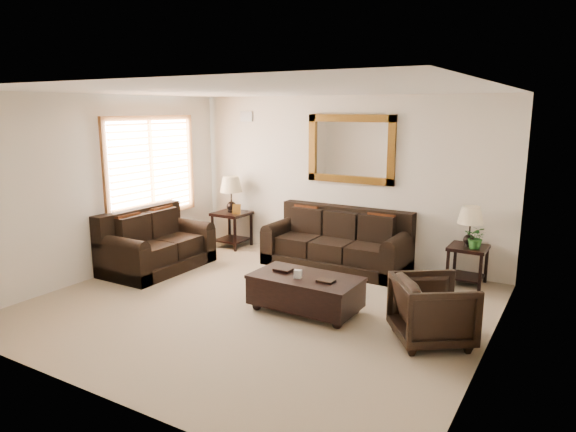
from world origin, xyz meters
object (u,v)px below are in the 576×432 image
Objects in this scene: sofa at (338,246)px; loveseat at (155,247)px; end_table_left at (231,201)px; coffee_table at (305,290)px; armchair at (433,307)px; end_table_right at (469,234)px.

loveseat reaches higher than sofa.
end_table_left reaches higher than coffee_table.
sofa is 2.85m from armchair.
sofa is at bearing 104.43° from coffee_table.
end_table_left reaches higher than end_table_right.
loveseat is at bearing 174.03° from coffee_table.
end_table_right is (4.42, 1.73, 0.40)m from loveseat.
end_table_left reaches higher than loveseat.
sofa is 1.98m from coffee_table.
end_table_right reaches higher than sofa.
coffee_table is (-1.51, -2.07, -0.46)m from end_table_right.
coffee_table is at bearing 52.73° from armchair.
coffee_table is at bearing -96.80° from loveseat.
end_table_right is 1.45× the size of armchair.
coffee_table is at bearing -37.57° from end_table_left.
coffee_table is 1.59m from armchair.
sofa is at bearing -2.90° from end_table_left.
sofa is at bearing -175.80° from end_table_right.
end_table_right is 0.84× the size of coffee_table.
end_table_left is at bearing -179.52° from end_table_right.
sofa reaches higher than armchair.
armchair is (1.59, -0.05, 0.11)m from coffee_table.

